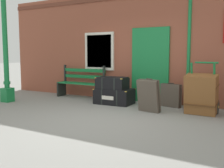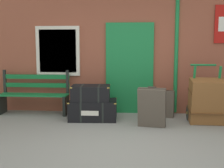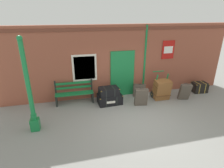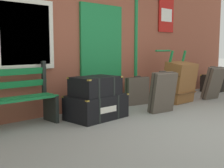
{
  "view_description": "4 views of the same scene",
  "coord_description": "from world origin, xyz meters",
  "px_view_note": "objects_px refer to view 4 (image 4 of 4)",
  "views": [
    {
      "loc": [
        2.93,
        -4.65,
        1.38
      ],
      "look_at": [
        -0.74,
        1.69,
        0.55
      ],
      "focal_mm": 43.24,
      "sensor_mm": 36.0,
      "label": 1
    },
    {
      "loc": [
        0.25,
        -4.43,
        1.59
      ],
      "look_at": [
        -0.27,
        1.55,
        0.8
      ],
      "focal_mm": 47.44,
      "sensor_mm": 36.0,
      "label": 2
    },
    {
      "loc": [
        -2.23,
        -5.09,
        3.65
      ],
      "look_at": [
        -0.54,
        1.93,
        0.8
      ],
      "focal_mm": 29.14,
      "sensor_mm": 36.0,
      "label": 3
    },
    {
      "loc": [
        -3.98,
        -2.11,
        1.22
      ],
      "look_at": [
        -0.39,
        1.65,
        0.59
      ],
      "focal_mm": 47.25,
      "sensor_mm": 36.0,
      "label": 4
    }
  ],
  "objects_px": {
    "corner_trunk": "(214,83)",
    "steamer_trunk_base": "(96,107)",
    "large_brown_trunk": "(180,82)",
    "platform_bench": "(5,100)",
    "suitcase_tan": "(213,83)",
    "suitcase_beige": "(137,91)",
    "steamer_trunk_middle": "(96,86)",
    "porters_trolley": "(173,90)",
    "suitcase_cream": "(163,92)"
  },
  "relations": [
    {
      "from": "steamer_trunk_middle",
      "to": "suitcase_cream",
      "type": "bearing_deg",
      "value": -20.79
    },
    {
      "from": "platform_bench",
      "to": "suitcase_cream",
      "type": "height_order",
      "value": "platform_bench"
    },
    {
      "from": "steamer_trunk_base",
      "to": "suitcase_beige",
      "type": "height_order",
      "value": "suitcase_beige"
    },
    {
      "from": "steamer_trunk_base",
      "to": "suitcase_tan",
      "type": "xyz_separation_m",
      "value": [
        3.29,
        -0.47,
        0.18
      ]
    },
    {
      "from": "suitcase_beige",
      "to": "corner_trunk",
      "type": "height_order",
      "value": "suitcase_beige"
    },
    {
      "from": "suitcase_tan",
      "to": "platform_bench",
      "type": "bearing_deg",
      "value": 169.27
    },
    {
      "from": "suitcase_cream",
      "to": "suitcase_tan",
      "type": "distance_m",
      "value": 2.06
    },
    {
      "from": "porters_trolley",
      "to": "steamer_trunk_base",
      "type": "bearing_deg",
      "value": -179.18
    },
    {
      "from": "platform_bench",
      "to": "steamer_trunk_base",
      "type": "height_order",
      "value": "platform_bench"
    },
    {
      "from": "corner_trunk",
      "to": "porters_trolley",
      "type": "bearing_deg",
      "value": -176.83
    },
    {
      "from": "corner_trunk",
      "to": "steamer_trunk_base",
      "type": "bearing_deg",
      "value": -178.04
    },
    {
      "from": "suitcase_beige",
      "to": "platform_bench",
      "type": "bearing_deg",
      "value": 178.66
    },
    {
      "from": "suitcase_beige",
      "to": "corner_trunk",
      "type": "bearing_deg",
      "value": -3.82
    },
    {
      "from": "steamer_trunk_middle",
      "to": "porters_trolley",
      "type": "xyz_separation_m",
      "value": [
        2.39,
        0.07,
        -0.31
      ]
    },
    {
      "from": "large_brown_trunk",
      "to": "suitcase_cream",
      "type": "relative_size",
      "value": 1.16
    },
    {
      "from": "porters_trolley",
      "to": "suitcase_cream",
      "type": "height_order",
      "value": "porters_trolley"
    },
    {
      "from": "steamer_trunk_middle",
      "to": "corner_trunk",
      "type": "height_order",
      "value": "steamer_trunk_middle"
    },
    {
      "from": "suitcase_tan",
      "to": "corner_trunk",
      "type": "height_order",
      "value": "suitcase_tan"
    },
    {
      "from": "porters_trolley",
      "to": "suitcase_cream",
      "type": "bearing_deg",
      "value": -154.02
    },
    {
      "from": "platform_bench",
      "to": "suitcase_beige",
      "type": "height_order",
      "value": "platform_bench"
    },
    {
      "from": "platform_bench",
      "to": "corner_trunk",
      "type": "distance_m",
      "value": 6.0
    },
    {
      "from": "steamer_trunk_base",
      "to": "suitcase_cream",
      "type": "bearing_deg",
      "value": -22.78
    },
    {
      "from": "steamer_trunk_middle",
      "to": "suitcase_beige",
      "type": "bearing_deg",
      "value": 14.48
    },
    {
      "from": "large_brown_trunk",
      "to": "corner_trunk",
      "type": "bearing_deg",
      "value": 7.75
    },
    {
      "from": "suitcase_cream",
      "to": "corner_trunk",
      "type": "bearing_deg",
      "value": 11.39
    },
    {
      "from": "porters_trolley",
      "to": "large_brown_trunk",
      "type": "height_order",
      "value": "porters_trolley"
    },
    {
      "from": "platform_bench",
      "to": "steamer_trunk_middle",
      "type": "distance_m",
      "value": 1.48
    },
    {
      "from": "steamer_trunk_middle",
      "to": "suitcase_beige",
      "type": "height_order",
      "value": "steamer_trunk_middle"
    },
    {
      "from": "suitcase_cream",
      "to": "porters_trolley",
      "type": "bearing_deg",
      "value": 25.98
    },
    {
      "from": "platform_bench",
      "to": "porters_trolley",
      "type": "relative_size",
      "value": 1.35
    },
    {
      "from": "steamer_trunk_base",
      "to": "corner_trunk",
      "type": "relative_size",
      "value": 1.46
    },
    {
      "from": "suitcase_cream",
      "to": "suitcase_tan",
      "type": "height_order",
      "value": "suitcase_cream"
    },
    {
      "from": "suitcase_cream",
      "to": "suitcase_beige",
      "type": "bearing_deg",
      "value": 73.48
    },
    {
      "from": "large_brown_trunk",
      "to": "suitcase_beige",
      "type": "distance_m",
      "value": 1.01
    },
    {
      "from": "steamer_trunk_base",
      "to": "large_brown_trunk",
      "type": "bearing_deg",
      "value": -3.5
    },
    {
      "from": "steamer_trunk_middle",
      "to": "suitcase_cream",
      "type": "height_order",
      "value": "suitcase_cream"
    },
    {
      "from": "platform_bench",
      "to": "suitcase_tan",
      "type": "bearing_deg",
      "value": -10.73
    },
    {
      "from": "large_brown_trunk",
      "to": "suitcase_tan",
      "type": "height_order",
      "value": "large_brown_trunk"
    },
    {
      "from": "steamer_trunk_base",
      "to": "suitcase_cream",
      "type": "relative_size",
      "value": 1.31
    },
    {
      "from": "suitcase_cream",
      "to": "steamer_trunk_middle",
      "type": "bearing_deg",
      "value": 159.21
    },
    {
      "from": "porters_trolley",
      "to": "suitcase_cream",
      "type": "relative_size",
      "value": 1.48
    },
    {
      "from": "steamer_trunk_base",
      "to": "porters_trolley",
      "type": "xyz_separation_m",
      "value": [
        2.35,
        0.03,
        0.06
      ]
    },
    {
      "from": "large_brown_trunk",
      "to": "corner_trunk",
      "type": "relative_size",
      "value": 1.3
    },
    {
      "from": "suitcase_cream",
      "to": "corner_trunk",
      "type": "distance_m",
      "value": 3.39
    },
    {
      "from": "steamer_trunk_middle",
      "to": "suitcase_cream",
      "type": "xyz_separation_m",
      "value": [
        1.27,
        -0.48,
        -0.19
      ]
    },
    {
      "from": "steamer_trunk_base",
      "to": "corner_trunk",
      "type": "distance_m",
      "value": 4.55
    },
    {
      "from": "steamer_trunk_base",
      "to": "suitcase_beige",
      "type": "bearing_deg",
      "value": 13.66
    },
    {
      "from": "steamer_trunk_middle",
      "to": "porters_trolley",
      "type": "distance_m",
      "value": 2.41
    },
    {
      "from": "suitcase_cream",
      "to": "suitcase_beige",
      "type": "height_order",
      "value": "suitcase_cream"
    },
    {
      "from": "steamer_trunk_middle",
      "to": "suitcase_tan",
      "type": "relative_size",
      "value": 1.06
    }
  ]
}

